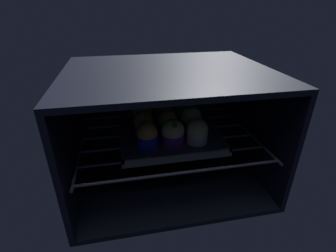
# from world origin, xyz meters

# --- Properties ---
(oven_cavity) EXTENTS (0.59, 0.47, 0.37)m
(oven_cavity) POSITION_xyz_m (0.00, 0.26, 0.17)
(oven_cavity) COLOR black
(oven_cavity) RESTS_ON ground
(oven_rack) EXTENTS (0.55, 0.42, 0.01)m
(oven_rack) POSITION_xyz_m (0.00, 0.22, 0.14)
(oven_rack) COLOR #444756
(oven_rack) RESTS_ON oven_cavity
(baking_tray) EXTENTS (0.30, 0.30, 0.02)m
(baking_tray) POSITION_xyz_m (0.00, 0.22, 0.15)
(baking_tray) COLOR #4C4C51
(baking_tray) RESTS_ON oven_rack
(muffin_row0_col0) EXTENTS (0.06, 0.06, 0.08)m
(muffin_row0_col0) POSITION_xyz_m (-0.07, 0.15, 0.19)
(muffin_row0_col0) COLOR #1928B7
(muffin_row0_col0) RESTS_ON baking_tray
(muffin_row0_col1) EXTENTS (0.07, 0.07, 0.08)m
(muffin_row0_col1) POSITION_xyz_m (-0.00, 0.15, 0.19)
(muffin_row0_col1) COLOR #7A238C
(muffin_row0_col1) RESTS_ON baking_tray
(muffin_row0_col2) EXTENTS (0.06, 0.06, 0.07)m
(muffin_row0_col2) POSITION_xyz_m (0.07, 0.15, 0.19)
(muffin_row0_col2) COLOR silver
(muffin_row0_col2) RESTS_ON baking_tray
(muffin_row1_col0) EXTENTS (0.06, 0.06, 0.08)m
(muffin_row1_col0) POSITION_xyz_m (-0.08, 0.22, 0.19)
(muffin_row1_col0) COLOR #7A238C
(muffin_row1_col0) RESTS_ON baking_tray
(muffin_row1_col1) EXTENTS (0.06, 0.06, 0.07)m
(muffin_row1_col1) POSITION_xyz_m (-0.00, 0.23, 0.19)
(muffin_row1_col1) COLOR #1928B7
(muffin_row1_col1) RESTS_ON baking_tray
(muffin_row1_col2) EXTENTS (0.07, 0.07, 0.09)m
(muffin_row1_col2) POSITION_xyz_m (0.07, 0.22, 0.19)
(muffin_row1_col2) COLOR #1928B7
(muffin_row1_col2) RESTS_ON baking_tray
(muffin_row2_col0) EXTENTS (0.07, 0.07, 0.08)m
(muffin_row2_col0) POSITION_xyz_m (-0.07, 0.30, 0.19)
(muffin_row2_col0) COLOR #1928B7
(muffin_row2_col0) RESTS_ON baking_tray
(muffin_row2_col1) EXTENTS (0.06, 0.06, 0.07)m
(muffin_row2_col1) POSITION_xyz_m (-0.00, 0.30, 0.19)
(muffin_row2_col1) COLOR #0C8C84
(muffin_row2_col1) RESTS_ON baking_tray
(muffin_row2_col2) EXTENTS (0.07, 0.07, 0.08)m
(muffin_row2_col2) POSITION_xyz_m (0.07, 0.30, 0.19)
(muffin_row2_col2) COLOR red
(muffin_row2_col2) RESTS_ON baking_tray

